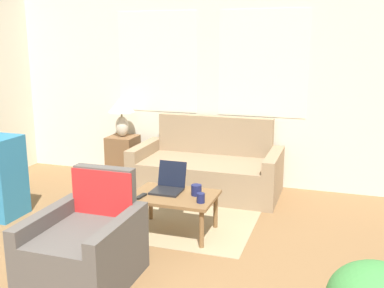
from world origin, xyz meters
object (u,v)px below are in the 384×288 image
at_px(table_lamp, 122,110).
at_px(laptop, 169,185).
at_px(couch, 208,170).
at_px(coffee_table, 174,199).
at_px(tv_remote, 141,196).
at_px(armchair, 87,249).
at_px(cup_navy, 201,198).
at_px(cup_yellow, 196,190).

bearing_deg(table_lamp, laptop, -48.91).
height_order(couch, laptop, couch).
bearing_deg(coffee_table, tv_remote, -148.14).
relative_size(armchair, table_lamp, 1.59).
relative_size(couch, tv_remote, 11.47).
relative_size(cup_navy, tv_remote, 0.58).
xyz_separation_m(table_lamp, cup_navy, (1.59, -1.60, -0.50)).
bearing_deg(cup_yellow, coffee_table, -166.53).
height_order(table_lamp, coffee_table, table_lamp).
distance_m(armchair, cup_yellow, 1.24).
bearing_deg(cup_navy, armchair, -124.43).
relative_size(coffee_table, cup_navy, 9.01).
bearing_deg(tv_remote, armchair, -93.70).
distance_m(couch, laptop, 1.22).
xyz_separation_m(couch, armchair, (-0.28, -2.36, 0.00)).
distance_m(armchair, cup_navy, 1.13).
bearing_deg(cup_navy, laptop, 149.97).
bearing_deg(cup_navy, cup_yellow, 118.96).
bearing_deg(cup_navy, table_lamp, 134.86).
distance_m(cup_yellow, tv_remote, 0.53).
xyz_separation_m(laptop, cup_navy, (0.40, -0.23, -0.02)).
relative_size(laptop, tv_remote, 2.11).
relative_size(armchair, laptop, 2.56).
xyz_separation_m(armchair, cup_yellow, (0.54, 1.10, 0.18)).
bearing_deg(cup_yellow, laptop, 170.10).
distance_m(couch, cup_navy, 1.48).
height_order(cup_navy, tv_remote, cup_navy).
height_order(table_lamp, cup_navy, table_lamp).
distance_m(armchair, laptop, 1.19).
distance_m(couch, tv_remote, 1.50).
bearing_deg(coffee_table, couch, 91.79).
distance_m(cup_navy, cup_yellow, 0.20).
xyz_separation_m(couch, cup_yellow, (0.25, -1.26, 0.18)).
xyz_separation_m(coffee_table, cup_navy, (0.31, -0.13, 0.09)).
xyz_separation_m(coffee_table, laptop, (-0.09, 0.10, 0.11)).
distance_m(laptop, cup_yellow, 0.30).
bearing_deg(armchair, coffee_table, 72.76).
height_order(couch, coffee_table, couch).
bearing_deg(laptop, cup_navy, -30.03).
distance_m(table_lamp, cup_yellow, 2.12).
relative_size(coffee_table, cup_yellow, 7.73).
relative_size(couch, coffee_table, 2.21).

